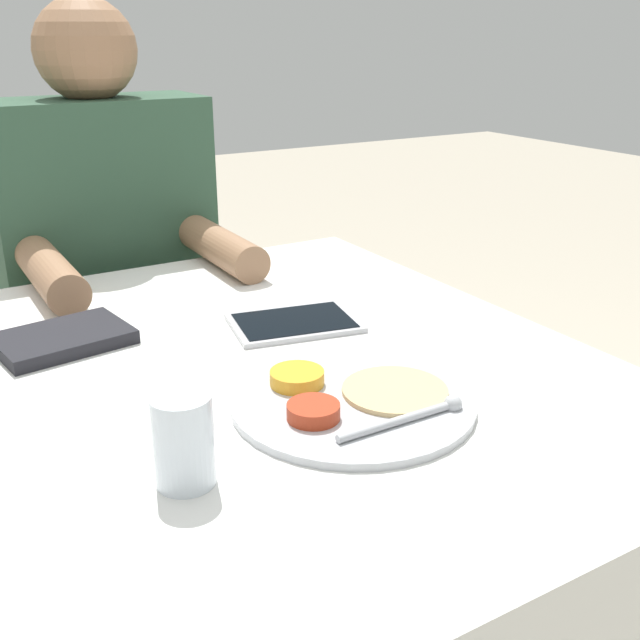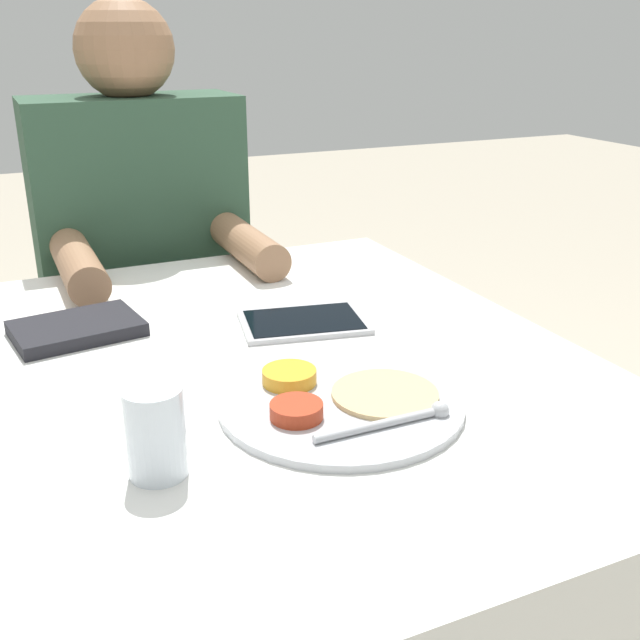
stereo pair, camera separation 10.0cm
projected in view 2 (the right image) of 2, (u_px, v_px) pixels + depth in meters
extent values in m
cube|color=silver|center=(247.00, 582.00, 1.14)|extent=(0.94, 1.03, 0.73)
cylinder|color=#B7BABF|center=(341.00, 403.00, 0.90)|extent=(0.30, 0.30, 0.01)
cylinder|color=gold|center=(289.00, 376.00, 0.94)|extent=(0.07, 0.07, 0.02)
cylinder|color=#A83319|center=(296.00, 411.00, 0.85)|extent=(0.06, 0.06, 0.02)
cylinder|color=tan|center=(385.00, 394.00, 0.91)|extent=(0.13, 0.13, 0.01)
cylinder|color=#B7BABF|center=(379.00, 425.00, 0.83)|extent=(0.16, 0.01, 0.01)
sphere|color=#B7BABF|center=(440.00, 410.00, 0.86)|extent=(0.02, 0.02, 0.02)
cube|color=silver|center=(77.00, 332.00, 1.11)|extent=(0.19, 0.15, 0.01)
cube|color=black|center=(77.00, 328.00, 1.11)|extent=(0.20, 0.15, 0.02)
cube|color=#B7B7BC|center=(303.00, 322.00, 1.15)|extent=(0.21, 0.17, 0.01)
cube|color=black|center=(303.00, 320.00, 1.15)|extent=(0.19, 0.15, 0.00)
cube|color=black|center=(160.00, 449.00, 1.78)|extent=(0.38, 0.22, 0.44)
cube|color=#2D4C38|center=(141.00, 240.00, 1.59)|extent=(0.42, 0.20, 0.59)
sphere|color=#936B4C|center=(124.00, 49.00, 1.45)|extent=(0.19, 0.19, 0.19)
cylinder|color=#936B4C|center=(78.00, 264.00, 1.33)|extent=(0.07, 0.29, 0.07)
cylinder|color=#936B4C|center=(246.00, 244.00, 1.45)|extent=(0.07, 0.29, 0.07)
cylinder|color=silver|center=(156.00, 432.00, 0.75)|extent=(0.06, 0.06, 0.10)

